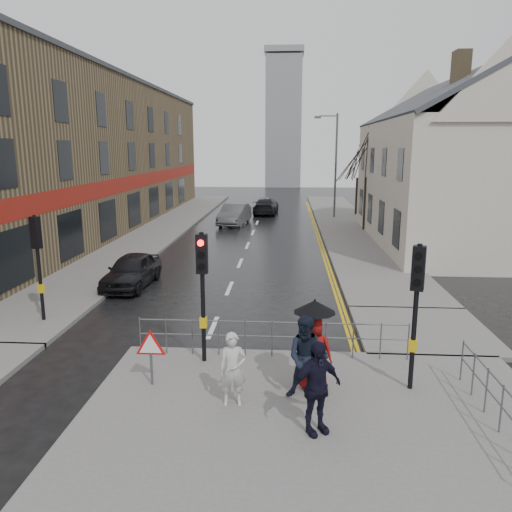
# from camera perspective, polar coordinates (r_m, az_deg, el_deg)

# --- Properties ---
(ground) EXTENTS (120.00, 120.00, 0.00)m
(ground) POSITION_cam_1_polar(r_m,az_deg,el_deg) (13.28, -6.93, -12.65)
(ground) COLOR black
(ground) RESTS_ON ground
(near_pavement) EXTENTS (10.00, 9.00, 0.14)m
(near_pavement) POSITION_cam_1_polar(r_m,az_deg,el_deg) (10.00, 7.42, -21.25)
(near_pavement) COLOR #605E5B
(near_pavement) RESTS_ON ground
(left_pavement) EXTENTS (4.00, 44.00, 0.14)m
(left_pavement) POSITION_cam_1_polar(r_m,az_deg,el_deg) (36.34, -10.42, 3.39)
(left_pavement) COLOR #605E5B
(left_pavement) RESTS_ON ground
(right_pavement) EXTENTS (4.00, 40.00, 0.14)m
(right_pavement) POSITION_cam_1_polar(r_m,az_deg,el_deg) (37.46, 10.07, 3.67)
(right_pavement) COLOR #605E5B
(right_pavement) RESTS_ON ground
(pavement_bridge_right) EXTENTS (4.00, 4.20, 0.14)m
(pavement_bridge_right) POSITION_cam_1_polar(r_m,az_deg,el_deg) (16.35, 18.43, -8.05)
(pavement_bridge_right) COLOR #605E5B
(pavement_bridge_right) RESTS_ON ground
(building_left_terrace) EXTENTS (8.00, 42.00, 10.00)m
(building_left_terrace) POSITION_cam_1_polar(r_m,az_deg,el_deg) (36.73, -19.61, 10.71)
(building_left_terrace) COLOR brown
(building_left_terrace) RESTS_ON ground
(building_right_cream) EXTENTS (9.00, 16.40, 10.10)m
(building_right_cream) POSITION_cam_1_polar(r_m,az_deg,el_deg) (31.36, 22.01, 9.97)
(building_right_cream) COLOR beige
(building_right_cream) RESTS_ON ground
(church_tower) EXTENTS (5.00, 5.00, 18.00)m
(church_tower) POSITION_cam_1_polar(r_m,az_deg,el_deg) (73.90, 3.16, 14.95)
(church_tower) COLOR gray
(church_tower) RESTS_ON ground
(traffic_signal_near_left) EXTENTS (0.28, 0.27, 3.40)m
(traffic_signal_near_left) POSITION_cam_1_polar(r_m,az_deg,el_deg) (12.60, -6.16, -2.12)
(traffic_signal_near_left) COLOR black
(traffic_signal_near_left) RESTS_ON near_pavement
(traffic_signal_near_right) EXTENTS (0.34, 0.33, 3.40)m
(traffic_signal_near_right) POSITION_cam_1_polar(r_m,az_deg,el_deg) (11.62, 17.89, -3.90)
(traffic_signal_near_right) COLOR black
(traffic_signal_near_right) RESTS_ON near_pavement
(traffic_signal_far_left) EXTENTS (0.34, 0.33, 3.40)m
(traffic_signal_far_left) POSITION_cam_1_polar(r_m,az_deg,el_deg) (17.05, -23.71, 0.71)
(traffic_signal_far_left) COLOR black
(traffic_signal_far_left) RESTS_ON left_pavement
(guard_railing_front) EXTENTS (7.14, 0.04, 1.00)m
(guard_railing_front) POSITION_cam_1_polar(r_m,az_deg,el_deg) (13.29, 1.84, -8.51)
(guard_railing_front) COLOR #595B5E
(guard_railing_front) RESTS_ON near_pavement
(guard_railing_side) EXTENTS (0.04, 4.54, 1.00)m
(guard_railing_side) POSITION_cam_1_polar(r_m,az_deg,el_deg) (11.05, 26.33, -14.45)
(guard_railing_side) COLOR #595B5E
(guard_railing_side) RESTS_ON near_pavement
(warning_sign) EXTENTS (0.80, 0.07, 1.35)m
(warning_sign) POSITION_cam_1_polar(r_m,az_deg,el_deg) (11.96, -11.96, -10.28)
(warning_sign) COLOR #595B5E
(warning_sign) RESTS_ON near_pavement
(street_lamp) EXTENTS (1.83, 0.25, 8.00)m
(street_lamp) POSITION_cam_1_polar(r_m,az_deg,el_deg) (39.98, 8.87, 10.92)
(street_lamp) COLOR #595B5E
(street_lamp) RESTS_ON right_pavement
(tree_near) EXTENTS (2.40, 2.40, 6.58)m
(tree_near) POSITION_cam_1_polar(r_m,az_deg,el_deg) (34.21, 12.64, 11.28)
(tree_near) COLOR #2F231A
(tree_near) RESTS_ON right_pavement
(tree_far) EXTENTS (2.40, 2.40, 5.64)m
(tree_far) POSITION_cam_1_polar(r_m,az_deg,el_deg) (42.22, 11.62, 10.50)
(tree_far) COLOR #2F231A
(tree_far) RESTS_ON right_pavement
(pedestrian_a) EXTENTS (0.63, 0.45, 1.62)m
(pedestrian_a) POSITION_cam_1_polar(r_m,az_deg,el_deg) (10.92, -2.67, -12.80)
(pedestrian_a) COLOR #BBBAB7
(pedestrian_a) RESTS_ON near_pavement
(pedestrian_b) EXTENTS (1.02, 0.84, 1.90)m
(pedestrian_b) POSITION_cam_1_polar(r_m,az_deg,el_deg) (11.15, 5.90, -11.52)
(pedestrian_b) COLOR black
(pedestrian_b) RESTS_ON near_pavement
(pedestrian_with_umbrella) EXTENTS (0.96, 0.96, 2.11)m
(pedestrian_with_umbrella) POSITION_cam_1_polar(r_m,az_deg,el_deg) (11.55, 6.62, -9.68)
(pedestrian_with_umbrella) COLOR maroon
(pedestrian_with_umbrella) RESTS_ON near_pavement
(pedestrian_d) EXTENTS (1.19, 0.95, 1.89)m
(pedestrian_d) POSITION_cam_1_polar(r_m,az_deg,el_deg) (9.94, 6.85, -14.69)
(pedestrian_d) COLOR black
(pedestrian_d) RESTS_ON near_pavement
(car_parked) EXTENTS (1.78, 4.02, 1.34)m
(car_parked) POSITION_cam_1_polar(r_m,az_deg,el_deg) (20.94, -14.01, -1.62)
(car_parked) COLOR black
(car_parked) RESTS_ON ground
(car_mid) EXTENTS (2.22, 4.79, 1.52)m
(car_mid) POSITION_cam_1_polar(r_m,az_deg,el_deg) (36.74, -2.48, 4.76)
(car_mid) COLOR #484B4D
(car_mid) RESTS_ON ground
(car_far) EXTENTS (2.16, 4.79, 1.36)m
(car_far) POSITION_cam_1_polar(r_m,az_deg,el_deg) (42.61, 1.14, 5.71)
(car_far) COLOR black
(car_far) RESTS_ON ground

